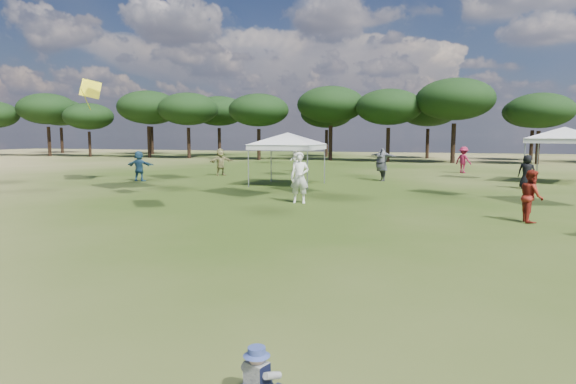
# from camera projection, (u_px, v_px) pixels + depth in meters

# --- Properties ---
(tree_line) EXTENTS (108.78, 17.63, 7.77)m
(tree_line) POSITION_uv_depth(u_px,v_px,m) (444.00, 105.00, 46.16)
(tree_line) COLOR black
(tree_line) RESTS_ON ground
(tent_left) EXTENTS (6.46, 6.46, 2.96)m
(tent_left) POSITION_uv_depth(u_px,v_px,m) (288.00, 135.00, 24.16)
(tent_left) COLOR gray
(tent_left) RESTS_ON ground
(tent_right) EXTENTS (6.04, 6.04, 3.26)m
(tent_right) POSITION_uv_depth(u_px,v_px,m) (565.00, 129.00, 25.21)
(tent_right) COLOR gray
(tent_right) RESTS_ON ground
(toddler) EXTENTS (0.41, 0.44, 0.54)m
(toddler) POSITION_uv_depth(u_px,v_px,m) (258.00, 376.00, 4.60)
(toddler) COLOR black
(toddler) RESTS_ON ground
(festival_crowd) EXTENTS (29.54, 19.80, 1.91)m
(festival_crowd) POSITION_uv_depth(u_px,v_px,m) (415.00, 168.00, 24.39)
(festival_crowd) COLOR maroon
(festival_crowd) RESTS_ON ground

